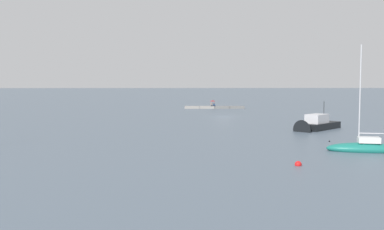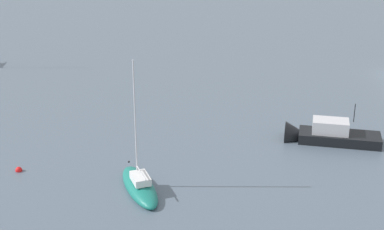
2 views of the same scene
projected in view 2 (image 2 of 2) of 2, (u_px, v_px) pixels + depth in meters
The scene contains 3 objects.
sailboat_teal_mid at pixel (140, 186), 39.18m from camera, with size 6.59×3.13×9.42m.
motorboat_black_mid at pixel (324, 136), 47.01m from camera, with size 7.07×7.13×4.31m.
mooring_buoy_far at pixel (19, 170), 41.96m from camera, with size 0.50×0.50×0.50m.
Camera 2 is at (-40.11, 52.42, 18.78)m, focal length 53.51 mm.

